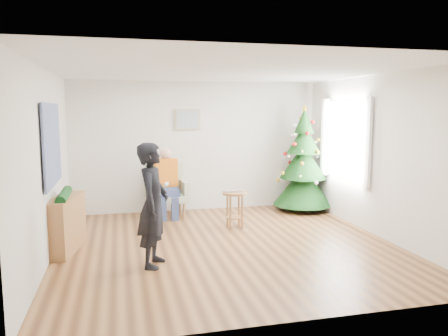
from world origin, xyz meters
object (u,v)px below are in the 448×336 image
object	(u,v)px
standing_man	(153,205)
stool	(235,210)
armchair	(166,197)
console	(65,224)
christmas_tree	(303,163)

from	to	relation	value
standing_man	stool	bearing A→B (deg)	-26.58
armchair	standing_man	xyz separation A→B (m)	(-0.45, -2.67, 0.44)
armchair	console	size ratio (longest dim) A/B	1.01
standing_man	console	size ratio (longest dim) A/B	1.62
console	standing_man	bearing A→B (deg)	-24.80
console	christmas_tree	bearing A→B (deg)	32.76
christmas_tree	armchair	xyz separation A→B (m)	(-2.77, 0.12, -0.59)
standing_man	console	xyz separation A→B (m)	(-1.19, 0.89, -0.41)
stool	console	bearing A→B (deg)	-166.55
standing_man	console	world-z (taller)	standing_man
stool	standing_man	size ratio (longest dim) A/B	0.39
armchair	console	bearing A→B (deg)	-135.63
christmas_tree	console	distance (m)	4.75
stool	console	size ratio (longest dim) A/B	0.63
christmas_tree	armchair	bearing A→B (deg)	177.56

